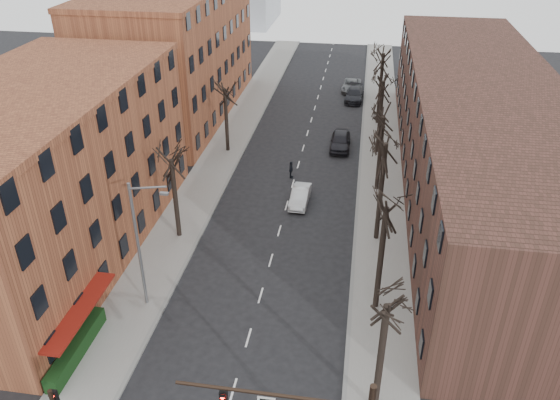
% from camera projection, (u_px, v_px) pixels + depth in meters
% --- Properties ---
extents(sidewalk_left, '(4.00, 90.00, 0.15)m').
position_uv_depth(sidewalk_left, '(227.00, 146.00, 57.26)').
color(sidewalk_left, gray).
rests_on(sidewalk_left, ground).
extents(sidewalk_right, '(4.00, 90.00, 0.15)m').
position_uv_depth(sidewalk_right, '(381.00, 156.00, 55.10)').
color(sidewalk_right, gray).
rests_on(sidewalk_right, ground).
extents(building_left_near, '(12.00, 26.00, 12.00)m').
position_uv_depth(building_left_near, '(43.00, 178.00, 38.27)').
color(building_left_near, brown).
rests_on(building_left_near, ground).
extents(building_left_far, '(12.00, 28.00, 14.00)m').
position_uv_depth(building_left_far, '(175.00, 54.00, 62.57)').
color(building_left_far, brown).
rests_on(building_left_far, ground).
extents(building_right, '(12.00, 50.00, 10.00)m').
position_uv_depth(building_right, '(479.00, 136.00, 47.28)').
color(building_right, '#4D2C24').
rests_on(building_right, ground).
extents(awning_left, '(1.20, 7.00, 0.15)m').
position_uv_depth(awning_left, '(88.00, 344.00, 32.68)').
color(awning_left, maroon).
rests_on(awning_left, ground).
extents(hedge, '(0.80, 6.00, 1.00)m').
position_uv_depth(hedge, '(77.00, 348.00, 31.52)').
color(hedge, '#153813').
rests_on(hedge, sidewalk_left).
extents(tree_right_b, '(5.20, 5.20, 10.80)m').
position_uv_depth(tree_right_b, '(375.00, 307.00, 35.52)').
color(tree_right_b, black).
rests_on(tree_right_b, ground).
extents(tree_right_c, '(5.20, 5.20, 11.60)m').
position_uv_depth(tree_right_c, '(376.00, 239.00, 42.37)').
color(tree_right_c, black).
rests_on(tree_right_c, ground).
extents(tree_right_d, '(5.20, 5.20, 10.00)m').
position_uv_depth(tree_right_d, '(376.00, 190.00, 49.21)').
color(tree_right_d, black).
rests_on(tree_right_d, ground).
extents(tree_right_e, '(5.20, 5.20, 10.80)m').
position_uv_depth(tree_right_e, '(377.00, 153.00, 56.05)').
color(tree_right_e, black).
rests_on(tree_right_e, ground).
extents(tree_right_f, '(5.20, 5.20, 11.60)m').
position_uv_depth(tree_right_f, '(377.00, 124.00, 62.89)').
color(tree_right_f, black).
rests_on(tree_right_f, ground).
extents(tree_left_a, '(5.20, 5.20, 9.50)m').
position_uv_depth(tree_left_a, '(180.00, 236.00, 42.70)').
color(tree_left_a, black).
rests_on(tree_left_a, ground).
extents(tree_left_b, '(5.20, 5.20, 9.50)m').
position_uv_depth(tree_left_b, '(228.00, 151.00, 56.39)').
color(tree_left_b, black).
rests_on(tree_left_b, ground).
extents(streetlight, '(2.45, 0.22, 9.03)m').
position_uv_depth(streetlight, '(140.00, 241.00, 33.28)').
color(streetlight, slate).
rests_on(streetlight, ground).
extents(silver_sedan, '(1.58, 4.20, 1.37)m').
position_uv_depth(silver_sedan, '(300.00, 196.00, 46.82)').
color(silver_sedan, silver).
rests_on(silver_sedan, ground).
extents(parked_car_near, '(2.02, 5.02, 1.71)m').
position_uv_depth(parked_car_near, '(340.00, 141.00, 56.57)').
color(parked_car_near, black).
rests_on(parked_car_near, ground).
extents(parked_car_mid, '(2.41, 5.40, 1.54)m').
position_uv_depth(parked_car_mid, '(354.00, 95.00, 69.33)').
color(parked_car_mid, black).
rests_on(parked_car_mid, ground).
extents(parked_car_far, '(2.57, 5.12, 1.39)m').
position_uv_depth(parked_car_far, '(351.00, 86.00, 72.65)').
color(parked_car_far, slate).
rests_on(parked_car_far, ground).
extents(pedestrian_crossing, '(0.47, 0.99, 1.65)m').
position_uv_depth(pedestrian_crossing, '(291.00, 170.00, 50.88)').
color(pedestrian_crossing, black).
rests_on(pedestrian_crossing, ground).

